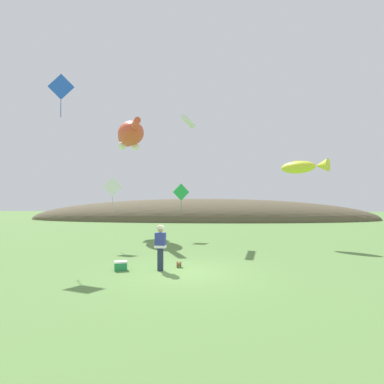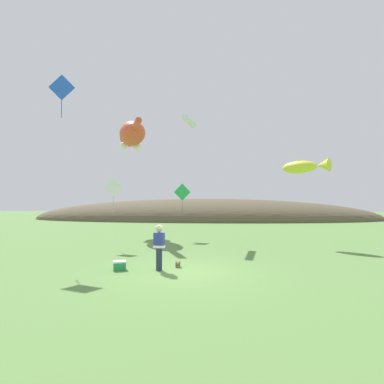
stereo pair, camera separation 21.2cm
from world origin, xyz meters
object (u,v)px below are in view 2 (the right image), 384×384
(picnic_cooler, at_px, (120,265))
(kite_tube_streamer, at_px, (189,121))
(kite_fish_windsock, at_px, (304,167))
(kite_diamond_blue, at_px, (62,88))
(kite_diamond_white, at_px, (113,187))
(festival_attendant, at_px, (159,246))
(kite_giant_cat, at_px, (132,135))
(kite_spool, at_px, (178,264))
(kite_diamond_green, at_px, (182,192))

(picnic_cooler, xyz_separation_m, kite_tube_streamer, (2.08, 8.91, 8.04))
(kite_fish_windsock, distance_m, kite_diamond_blue, 14.39)
(kite_diamond_blue, distance_m, kite_diamond_white, 5.83)
(festival_attendant, distance_m, kite_diamond_blue, 9.88)
(kite_giant_cat, bearing_deg, picnic_cooler, -76.78)
(kite_spool, bearing_deg, kite_diamond_green, 94.52)
(festival_attendant, bearing_deg, picnic_cooler, -178.99)
(kite_giant_cat, relative_size, kite_tube_streamer, 2.67)
(kite_giant_cat, height_order, kite_diamond_green, kite_giant_cat)
(festival_attendant, xyz_separation_m, kite_fish_windsock, (7.72, 7.00, 3.85))
(kite_tube_streamer, bearing_deg, kite_spool, -88.89)
(kite_fish_windsock, distance_m, kite_tube_streamer, 8.20)
(kite_giant_cat, xyz_separation_m, kite_diamond_green, (4.35, -2.54, -4.68))
(kite_spool, relative_size, kite_diamond_white, 0.13)
(picnic_cooler, height_order, kite_fish_windsock, kite_fish_windsock)
(kite_giant_cat, distance_m, kite_diamond_white, 8.04)
(festival_attendant, height_order, kite_diamond_white, kite_diamond_white)
(kite_fish_windsock, height_order, kite_diamond_blue, kite_diamond_blue)
(kite_spool, relative_size, kite_giant_cat, 0.04)
(kite_diamond_white, bearing_deg, kite_fish_windsock, 8.73)
(festival_attendant, relative_size, kite_diamond_green, 0.83)
(kite_diamond_blue, bearing_deg, kite_tube_streamer, 43.82)
(kite_diamond_green, relative_size, kite_diamond_white, 1.05)
(kite_diamond_white, bearing_deg, picnic_cooler, -68.79)
(festival_attendant, bearing_deg, kite_diamond_blue, 151.64)
(kite_giant_cat, relative_size, kite_diamond_white, 3.28)
(kite_spool, bearing_deg, kite_diamond_white, 132.76)
(kite_diamond_white, bearing_deg, festival_attendant, -55.47)
(festival_attendant, distance_m, kite_diamond_green, 9.64)
(kite_fish_windsock, bearing_deg, kite_diamond_green, 163.08)
(picnic_cooler, distance_m, kite_fish_windsock, 12.53)
(festival_attendant, xyz_separation_m, kite_tube_streamer, (0.51, 8.89, 7.27))
(picnic_cooler, relative_size, kite_diamond_green, 0.27)
(kite_fish_windsock, bearing_deg, picnic_cooler, -142.90)
(picnic_cooler, relative_size, kite_giant_cat, 0.09)
(kite_fish_windsock, relative_size, kite_diamond_white, 1.35)
(picnic_cooler, relative_size, kite_fish_windsock, 0.21)
(kite_giant_cat, bearing_deg, kite_diamond_blue, -97.91)
(picnic_cooler, height_order, kite_diamond_white, kite_diamond_white)
(kite_spool, bearing_deg, picnic_cooler, -163.94)
(kite_giant_cat, height_order, kite_tube_streamer, kite_giant_cat)
(festival_attendant, height_order, kite_tube_streamer, kite_tube_streamer)
(festival_attendant, distance_m, kite_tube_streamer, 11.49)
(kite_diamond_green, bearing_deg, kite_spool, -85.48)
(kite_giant_cat, height_order, kite_diamond_white, kite_giant_cat)
(kite_tube_streamer, bearing_deg, kite_diamond_blue, -136.18)
(kite_diamond_green, xyz_separation_m, kite_diamond_white, (-3.60, -4.09, 0.21))
(kite_spool, distance_m, kite_diamond_blue, 10.74)
(kite_giant_cat, height_order, kite_diamond_blue, kite_diamond_blue)
(festival_attendant, relative_size, kite_diamond_blue, 0.79)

